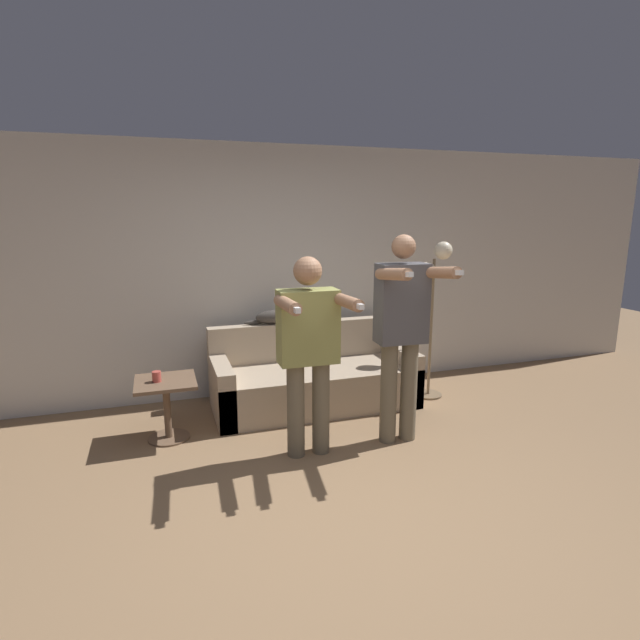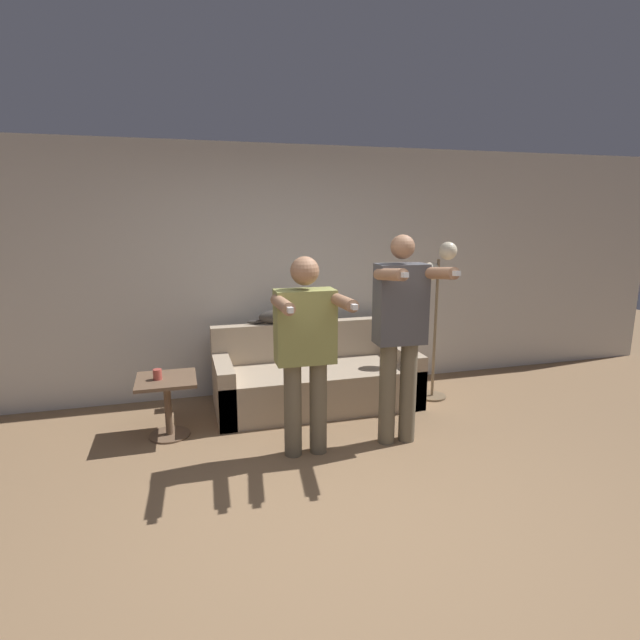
{
  "view_description": "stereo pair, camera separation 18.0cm",
  "coord_description": "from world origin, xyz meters",
  "views": [
    {
      "loc": [
        -1.07,
        -2.66,
        1.91
      ],
      "look_at": [
        0.27,
        1.4,
        0.99
      ],
      "focal_mm": 28.0,
      "sensor_mm": 36.0,
      "label": 1
    },
    {
      "loc": [
        -0.9,
        -2.71,
        1.91
      ],
      "look_at": [
        0.27,
        1.4,
        0.99
      ],
      "focal_mm": 28.0,
      "sensor_mm": 36.0,
      "label": 2
    }
  ],
  "objects": [
    {
      "name": "person_left",
      "position": [
        0.01,
        0.9,
        0.93
      ],
      "size": [
        0.54,
        0.68,
        1.59
      ],
      "rotation": [
        0.0,
        0.0,
        -0.02
      ],
      "color": "#6B604C",
      "rests_on": "ground_plane"
    },
    {
      "name": "cup",
      "position": [
        -1.12,
        1.54,
        0.57
      ],
      "size": [
        0.07,
        0.07,
        0.09
      ],
      "color": "#B7473D",
      "rests_on": "side_table"
    },
    {
      "name": "side_table",
      "position": [
        -1.06,
        1.56,
        0.38
      ],
      "size": [
        0.5,
        0.5,
        0.53
      ],
      "color": "brown",
      "rests_on": "ground_plane"
    },
    {
      "name": "wall_back",
      "position": [
        0.0,
        2.49,
        1.3
      ],
      "size": [
        10.0,
        0.05,
        2.6
      ],
      "color": "beige",
      "rests_on": "ground_plane"
    },
    {
      "name": "cat",
      "position": [
        0.06,
        2.22,
        0.87
      ],
      "size": [
        0.54,
        0.14,
        0.17
      ],
      "color": "#3D3833",
      "rests_on": "couch"
    },
    {
      "name": "ground_plane",
      "position": [
        0.0,
        0.0,
        0.0
      ],
      "size": [
        16.0,
        16.0,
        0.0
      ],
      "primitive_type": "plane",
      "color": "#846647"
    },
    {
      "name": "floor_lamp",
      "position": [
        1.62,
        1.78,
        1.22
      ],
      "size": [
        0.36,
        0.29,
        1.63
      ],
      "color": "#756047",
      "rests_on": "ground_plane"
    },
    {
      "name": "couch",
      "position": [
        0.37,
        1.92,
        0.26
      ],
      "size": [
        2.01,
        0.83,
        0.8
      ],
      "color": "tan",
      "rests_on": "ground_plane"
    },
    {
      "name": "person_right",
      "position": [
        0.81,
        0.9,
        1.01
      ],
      "size": [
        0.5,
        0.69,
        1.75
      ],
      "rotation": [
        0.0,
        0.0,
        -0.05
      ],
      "color": "#6B604C",
      "rests_on": "ground_plane"
    }
  ]
}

